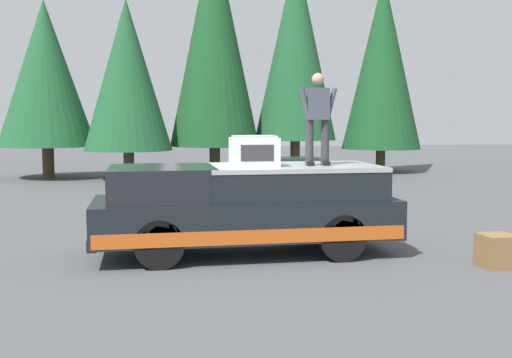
{
  "coord_description": "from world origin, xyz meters",
  "views": [
    {
      "loc": [
        -11.18,
        1.3,
        2.49
      ],
      "look_at": [
        0.36,
        -0.8,
        1.35
      ],
      "focal_mm": 42.87,
      "sensor_mm": 36.0,
      "label": 1
    }
  ],
  "objects": [
    {
      "name": "conifer_left",
      "position": [
        16.28,
        -5.54,
        5.8
      ],
      "size": [
        3.74,
        3.74,
        10.06
      ],
      "color": "#4C3826",
      "rests_on": "ground"
    },
    {
      "name": "wooden_crate",
      "position": [
        -1.91,
        -4.54,
        0.28
      ],
      "size": [
        0.56,
        0.56,
        0.56
      ],
      "primitive_type": "cube",
      "color": "olive",
      "rests_on": "ground"
    },
    {
      "name": "conifer_right",
      "position": [
        16.03,
        5.38,
        4.42
      ],
      "size": [
        4.06,
        4.06,
        7.51
      ],
      "color": "#4C3826",
      "rests_on": "ground"
    },
    {
      "name": "pickup_truck",
      "position": [
        -0.14,
        -0.51,
        0.87
      ],
      "size": [
        2.01,
        5.54,
        1.65
      ],
      "color": "black",
      "rests_on": "ground"
    },
    {
      "name": "compressor_unit",
      "position": [
        -0.34,
        -0.64,
        1.93
      ],
      "size": [
        0.65,
        0.84,
        0.56
      ],
      "color": "silver",
      "rests_on": "pickup_truck"
    },
    {
      "name": "conifer_center_left",
      "position": [
        15.82,
        -1.75,
        6.06
      ],
      "size": [
        3.94,
        3.94,
        10.81
      ],
      "color": "#4C3826",
      "rests_on": "ground"
    },
    {
      "name": "parked_car_grey",
      "position": [
        9.71,
        -3.75,
        0.58
      ],
      "size": [
        1.64,
        4.1,
        1.16
      ],
      "color": "gray",
      "rests_on": "ground"
    },
    {
      "name": "person_on_truck_bed",
      "position": [
        -0.31,
        -1.83,
        2.55
      ],
      "size": [
        0.29,
        0.72,
        1.69
      ],
      "color": "#333338",
      "rests_on": "pickup_truck"
    },
    {
      "name": "conifer_center_right",
      "position": [
        14.47,
        1.97,
        4.29
      ],
      "size": [
        3.59,
        3.59,
        7.37
      ],
      "color": "#4C3826",
      "rests_on": "ground"
    },
    {
      "name": "conifer_far_left",
      "position": [
        16.44,
        -9.78,
        5.17
      ],
      "size": [
        3.71,
        3.71,
        9.25
      ],
      "color": "#4C3826",
      "rests_on": "ground"
    },
    {
      "name": "ground_plane",
      "position": [
        0.0,
        0.0,
        0.0
      ],
      "size": [
        90.0,
        90.0,
        0.0
      ],
      "primitive_type": "plane",
      "color": "#4C4F51"
    }
  ]
}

